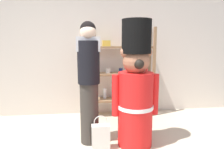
{
  "coord_description": "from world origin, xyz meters",
  "views": [
    {
      "loc": [
        -0.08,
        -1.86,
        1.42
      ],
      "look_at": [
        0.25,
        0.83,
        1.0
      ],
      "focal_mm": 32.08,
      "sensor_mm": 36.0,
      "label": 1
    }
  ],
  "objects_px": {
    "merchandise_shelf": "(121,72)",
    "person_shopper": "(89,80)",
    "shopping_bag": "(101,137)",
    "teddy_bear_guard": "(136,90)"
  },
  "relations": [
    {
      "from": "merchandise_shelf",
      "to": "teddy_bear_guard",
      "type": "distance_m",
      "value": 1.23
    },
    {
      "from": "teddy_bear_guard",
      "to": "person_shopper",
      "type": "bearing_deg",
      "value": 166.97
    },
    {
      "from": "merchandise_shelf",
      "to": "person_shopper",
      "type": "xyz_separation_m",
      "value": [
        -0.63,
        -1.08,
        0.06
      ]
    },
    {
      "from": "person_shopper",
      "to": "shopping_bag",
      "type": "xyz_separation_m",
      "value": [
        0.15,
        -0.23,
        -0.74
      ]
    },
    {
      "from": "merchandise_shelf",
      "to": "person_shopper",
      "type": "relative_size",
      "value": 1.01
    },
    {
      "from": "shopping_bag",
      "to": "person_shopper",
      "type": "bearing_deg",
      "value": 122.33
    },
    {
      "from": "person_shopper",
      "to": "shopping_bag",
      "type": "height_order",
      "value": "person_shopper"
    },
    {
      "from": "teddy_bear_guard",
      "to": "shopping_bag",
      "type": "height_order",
      "value": "teddy_bear_guard"
    },
    {
      "from": "merchandise_shelf",
      "to": "person_shopper",
      "type": "distance_m",
      "value": 1.25
    },
    {
      "from": "merchandise_shelf",
      "to": "shopping_bag",
      "type": "height_order",
      "value": "merchandise_shelf"
    }
  ]
}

